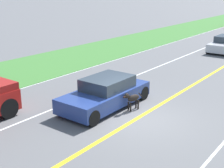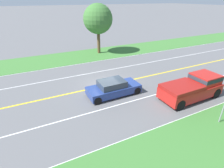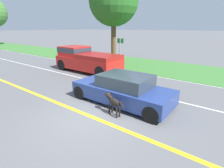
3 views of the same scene
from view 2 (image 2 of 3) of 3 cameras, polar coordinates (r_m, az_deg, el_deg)
The scene contains 12 objects.
ground_plane at distance 16.70m, azimuth -1.80°, elevation -0.44°, with size 400.00×400.00×0.00m, color #5B5B5E.
centre_divider_line at distance 16.70m, azimuth -1.80°, elevation -0.42°, with size 0.18×160.00×0.01m, color yellow.
lane_edge_line_right at distance 11.75m, azimuth 13.16°, elevation -14.35°, with size 0.14×160.00×0.01m, color white.
lane_edge_line_left at distance 22.76m, azimuth -9.27°, elevation 6.72°, with size 0.14×160.00×0.01m, color white.
lane_dash_same_dir at distance 14.01m, azimuth 4.25°, elevation -6.22°, with size 0.10×160.00×0.01m, color white.
lane_dash_oncoming at distance 19.65m, azimuth -6.09°, elevation 3.71°, with size 0.10×160.00×0.01m, color white.
grass_verge_right at distance 10.36m, azimuth 24.36°, elevation -23.29°, with size 6.00×160.00×0.03m, color #3D7533.
grass_verge_left at distance 25.50m, azimuth -11.38°, elevation 8.73°, with size 6.00×160.00×0.03m, color #3D7533.
ego_car at distance 14.86m, azimuth 0.39°, elevation -1.31°, with size 1.92×4.52×1.34m.
dog at distance 15.72m, azimuth -2.65°, elevation -0.05°, with size 0.40×1.11×0.86m.
pickup_truck at distance 15.78m, azimuth 24.92°, elevation -0.94°, with size 2.14×5.24×1.85m.
roadside_tree_left_near at distance 25.98m, azimuth -4.62°, elevation 20.35°, with size 4.10×4.10×6.92m.
Camera 2 is at (13.57, -6.16, 7.54)m, focal length 28.00 mm.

